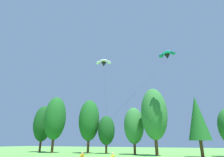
{
  "coord_description": "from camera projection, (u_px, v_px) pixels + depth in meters",
  "views": [
    {
      "loc": [
        10.02,
        4.9,
        2.57
      ],
      "look_at": [
        1.11,
        23.29,
        9.58
      ],
      "focal_mm": 30.08,
      "sensor_mm": 36.0,
      "label": 1
    }
  ],
  "objects": [
    {
      "name": "treeline_tree_a",
      "position": [
        43.0,
        124.0,
        56.8
      ],
      "size": [
        5.4,
        5.4,
        13.34
      ],
      "color": "#472D19",
      "rests_on": "ground_plane"
    },
    {
      "name": "treeline_tree_b",
      "position": [
        55.0,
        118.0,
        52.71
      ],
      "size": [
        5.89,
        5.89,
        15.14
      ],
      "color": "#472D19",
      "rests_on": "ground_plane"
    },
    {
      "name": "treeline_tree_c",
      "position": [
        89.0,
        120.0,
        50.56
      ],
      "size": [
        5.52,
        5.52,
        13.78
      ],
      "color": "#472D19",
      "rests_on": "ground_plane"
    },
    {
      "name": "treeline_tree_d",
      "position": [
        106.0,
        130.0,
        47.87
      ],
      "size": [
        4.29,
        4.29,
        9.22
      ],
      "color": "#472D19",
      "rests_on": "ground_plane"
    },
    {
      "name": "treeline_tree_e",
      "position": [
        134.0,
        125.0,
        44.39
      ],
      "size": [
        4.68,
        4.68,
        10.66
      ],
      "color": "#472D19",
      "rests_on": "ground_plane"
    },
    {
      "name": "treeline_tree_f",
      "position": [
        154.0,
        114.0,
        41.03
      ],
      "size": [
        5.64,
        5.64,
        14.22
      ],
      "color": "#472D19",
      "rests_on": "ground_plane"
    },
    {
      "name": "treeline_tree_g",
      "position": [
        197.0,
        118.0,
        36.58
      ],
      "size": [
        4.12,
        4.12,
        11.47
      ],
      "color": "#472D19",
      "rests_on": "ground_plane"
    },
    {
      "name": "parafoil_kite_high_teal",
      "position": [
        167.0,
        55.0,
        38.99
      ],
      "size": [
        9.1,
        19.98,
        19.12
      ],
      "color": "teal"
    },
    {
      "name": "parafoil_kite_mid_white",
      "position": [
        104.0,
        63.0,
        44.39
      ],
      "size": [
        12.56,
        19.36,
        19.8
      ],
      "color": "white"
    }
  ]
}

